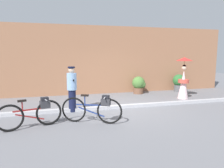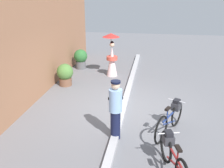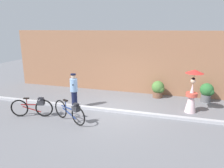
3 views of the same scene
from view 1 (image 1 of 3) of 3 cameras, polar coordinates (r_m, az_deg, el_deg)
The scene contains 9 objects.
ground_plane at distance 7.97m, azimuth 2.26°, elevation -6.64°, with size 30.00×30.00×0.00m, color slate.
building_wall at distance 10.90m, azimuth -2.87°, elevation 6.57°, with size 14.00×0.40×3.47m, color #9E6B4C.
sidewalk_curb at distance 7.96m, azimuth 2.26°, elevation -6.23°, with size 14.00×0.20×0.12m, color #B2B2B7.
bicycle_near_officer at distance 6.22m, azimuth -4.91°, elevation -6.63°, with size 1.71×0.82×0.86m.
bicycle_far_side at distance 6.21m, azimuth -20.91°, elevation -7.34°, with size 1.72×0.62×0.83m.
person_officer at distance 7.47m, azimuth -10.95°, elevation -1.08°, with size 0.34×0.38×1.61m.
person_with_parasol at distance 10.10m, azimuth 19.07°, elevation 1.43°, with size 0.75×0.75×1.90m.
potted_plant_by_door at distance 10.88m, azimuth 7.40°, elevation -0.13°, with size 0.68×0.66×0.90m.
potted_plant_small at distance 12.00m, azimuth 17.95°, elevation 0.50°, with size 0.67×0.65×0.95m.
Camera 1 is at (-2.30, -7.36, 2.04)m, focal length 33.29 mm.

